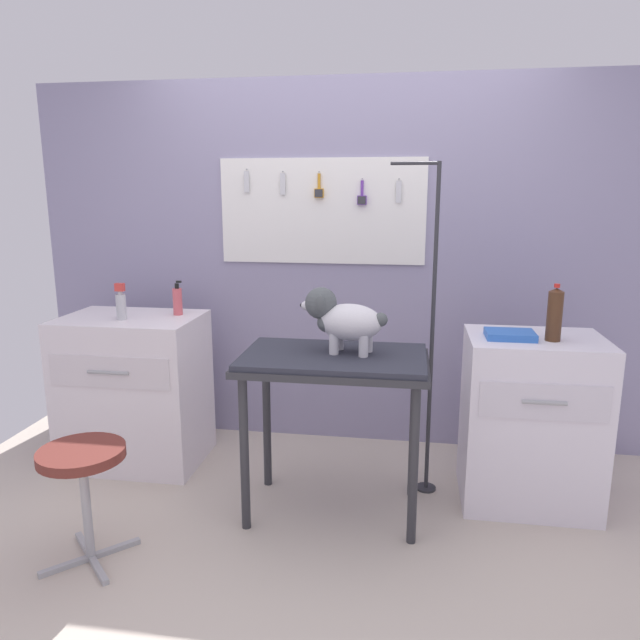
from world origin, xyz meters
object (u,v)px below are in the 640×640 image
detangler_spray (178,301)px  soda_bottle (555,314)px  cabinet_right (530,420)px  grooming_table (334,373)px  grooming_arm (430,345)px  stool (83,468)px  dog (342,319)px  counter_left (135,390)px

detangler_spray → soda_bottle: size_ratio=0.72×
cabinet_right → grooming_table: bearing=-164.6°
grooming_arm → soda_bottle: bearing=-8.3°
detangler_spray → soda_bottle: (2.07, -0.29, 0.05)m
grooming_arm → stool: size_ratio=3.30×
grooming_table → dog: dog is taller
counter_left → stool: counter_left is taller
grooming_table → grooming_arm: bearing=32.6°
grooming_arm → cabinet_right: (0.53, -0.03, -0.38)m
grooming_table → soda_bottle: soda_bottle is taller
grooming_arm → dog: bearing=-149.4°
dog → stool: dog is taller
dog → soda_bottle: (1.03, 0.17, 0.02)m
counter_left → detangler_spray: detangler_spray is taller
dog → stool: 1.35m
grooming_table → counter_left: (-1.26, 0.41, -0.29)m
grooming_arm → detangler_spray: 1.50m
grooming_table → counter_left: counter_left is taller
detangler_spray → stool: bearing=-90.9°
dog → detangler_spray: bearing=155.9°
detangler_spray → counter_left: bearing=-159.3°
counter_left → detangler_spray: bearing=20.7°
stool → soda_bottle: soda_bottle is taller
stool → counter_left: bearing=103.8°
counter_left → soda_bottle: size_ratio=3.17×
dog → soda_bottle: soda_bottle is taller
stool → soda_bottle: (2.09, 0.80, 0.59)m
counter_left → detangler_spray: (0.26, 0.10, 0.53)m
grooming_arm → counter_left: (-1.74, 0.11, -0.38)m
cabinet_right → stool: (-2.02, -0.86, -0.00)m
grooming_arm → counter_left: 1.78m
counter_left → cabinet_right: counter_left is taller
cabinet_right → detangler_spray: 2.09m
dog → stool: bearing=-149.3°
grooming_table → dog: size_ratio=2.10×
grooming_arm → detangler_spray: grooming_arm is taller
dog → soda_bottle: bearing=9.6°
soda_bottle → grooming_table: bearing=-168.5°
grooming_table → dog: bearing=52.5°
stool → cabinet_right: bearing=23.0°
grooming_arm → cabinet_right: 0.65m
grooming_arm → stool: bearing=-149.3°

